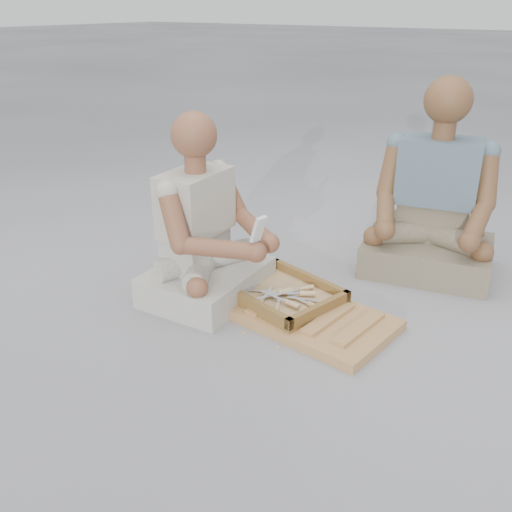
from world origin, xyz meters
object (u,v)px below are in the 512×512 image
Objects in this scene: tool_tray at (282,294)px; carved_panel at (315,320)px; companion at (433,210)px.

carved_panel is at bearing -13.14° from tool_tray.
tool_tray is 0.58× the size of companion.
companion is at bearing 63.22° from tool_tray.
companion is (0.19, 0.83, 0.30)m from carved_panel.
tool_tray is at bearing 50.47° from companion.
carved_panel is 1.16× the size of tool_tray.
tool_tray reaches higher than carved_panel.
carved_panel is at bearing 64.09° from companion.
companion is at bearing 76.84° from carved_panel.
tool_tray is (-0.20, 0.05, 0.04)m from carved_panel.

